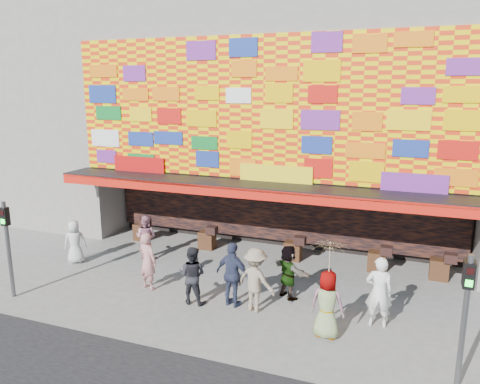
{
  "coord_description": "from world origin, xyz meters",
  "views": [
    {
      "loc": [
        5.03,
        -11.42,
        6.28
      ],
      "look_at": [
        -0.11,
        2.0,
        3.04
      ],
      "focal_mm": 35.0,
      "sensor_mm": 36.0,
      "label": 1
    }
  ],
  "objects": [
    {
      "name": "ped_h",
      "position": [
        4.36,
        0.63,
        0.97
      ],
      "size": [
        0.76,
        0.54,
        1.95
      ],
      "primitive_type": "imported",
      "rotation": [
        0.0,
        0.0,
        3.25
      ],
      "color": "white",
      "rests_on": "ground"
    },
    {
      "name": "ped_i",
      "position": [
        -4.16,
        2.8,
        0.83
      ],
      "size": [
        0.84,
        0.68,
        1.66
      ],
      "primitive_type": "imported",
      "rotation": [
        0.0,
        0.0,
        3.2
      ],
      "color": "#B9788B",
      "rests_on": "ground"
    },
    {
      "name": "ped_c",
      "position": [
        -0.89,
        0.1,
        0.87
      ],
      "size": [
        0.87,
        0.7,
        1.74
      ],
      "primitive_type": "imported",
      "rotation": [
        0.0,
        0.0,
        3.19
      ],
      "color": "#222227",
      "rests_on": "ground"
    },
    {
      "name": "ped_g",
      "position": [
        3.19,
        -0.43,
        0.89
      ],
      "size": [
        0.91,
        0.63,
        1.79
      ],
      "primitive_type": "imported",
      "rotation": [
        0.0,
        0.0,
        3.06
      ],
      "color": "gray",
      "rests_on": "ground"
    },
    {
      "name": "neighbor_left",
      "position": [
        -13.0,
        8.0,
        6.0
      ],
      "size": [
        11.0,
        8.0,
        12.0
      ],
      "primitive_type": "cube",
      "color": "gray",
      "rests_on": "ground"
    },
    {
      "name": "ground",
      "position": [
        0.0,
        0.0,
        0.0
      ],
      "size": [
        90.0,
        90.0,
        0.0
      ],
      "primitive_type": "plane",
      "color": "slate",
      "rests_on": "ground"
    },
    {
      "name": "ped_e",
      "position": [
        0.3,
        0.34,
        0.97
      ],
      "size": [
        1.22,
        0.73,
        1.94
      ],
      "primitive_type": "imported",
      "rotation": [
        0.0,
        0.0,
        2.9
      ],
      "color": "#2D344F",
      "rests_on": "ground"
    },
    {
      "name": "shop_building",
      "position": [
        0.0,
        8.18,
        5.23
      ],
      "size": [
        15.2,
        9.4,
        10.0
      ],
      "color": "gray",
      "rests_on": "ground"
    },
    {
      "name": "signal_right",
      "position": [
        6.2,
        -1.5,
        1.86
      ],
      "size": [
        0.22,
        0.2,
        3.0
      ],
      "color": "#59595B",
      "rests_on": "ground"
    },
    {
      "name": "parasol",
      "position": [
        3.19,
        -0.43,
        2.14
      ],
      "size": [
        1.09,
        1.11,
        1.83
      ],
      "color": "beige",
      "rests_on": "ground"
    },
    {
      "name": "ped_f",
      "position": [
        1.66,
        1.45,
        0.83
      ],
      "size": [
        1.54,
        1.29,
        1.66
      ],
      "primitive_type": "imported",
      "rotation": [
        0.0,
        0.0,
        2.53
      ],
      "color": "gray",
      "rests_on": "ground"
    },
    {
      "name": "signal_left",
      "position": [
        -6.2,
        -1.5,
        1.86
      ],
      "size": [
        0.22,
        0.2,
        3.0
      ],
      "color": "#59595B",
      "rests_on": "ground"
    },
    {
      "name": "ped_d",
      "position": [
        1.02,
        0.28,
        0.94
      ],
      "size": [
        1.35,
        0.98,
        1.87
      ],
      "primitive_type": "imported",
      "rotation": [
        0.0,
        0.0,
        2.88
      ],
      "color": "gray",
      "rests_on": "ground"
    },
    {
      "name": "ped_b",
      "position": [
        -2.65,
        0.49,
        0.93
      ],
      "size": [
        0.77,
        0.61,
        1.85
      ],
      "primitive_type": "imported",
      "rotation": [
        0.0,
        0.0,
        2.87
      ],
      "color": "tan",
      "rests_on": "ground"
    },
    {
      "name": "ped_a",
      "position": [
        -6.33,
        1.5,
        0.79
      ],
      "size": [
        0.93,
        0.85,
        1.59
      ],
      "primitive_type": "imported",
      "rotation": [
        0.0,
        0.0,
        3.74
      ],
      "color": "silver",
      "rests_on": "ground"
    }
  ]
}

